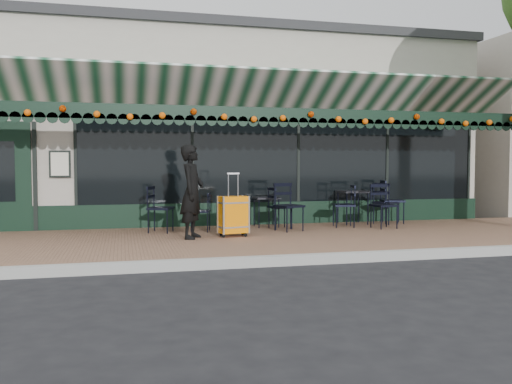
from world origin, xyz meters
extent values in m
plane|color=black|center=(0.00, 0.00, 0.00)|extent=(80.00, 80.00, 0.00)
cube|color=brown|center=(0.00, 2.00, 0.07)|extent=(18.00, 4.00, 0.15)
cube|color=#9E9E99|center=(0.00, -0.08, 0.07)|extent=(18.00, 0.16, 0.15)
cube|color=#AAA093|center=(0.00, 8.00, 2.25)|extent=(12.00, 8.00, 4.50)
cube|color=black|center=(1.20, 3.98, 1.65)|extent=(9.20, 0.04, 2.00)
cube|color=black|center=(-4.80, 3.98, 1.25)|extent=(1.10, 0.07, 2.20)
cube|color=silver|center=(-3.70, 3.94, 1.50)|extent=(0.42, 0.04, 0.55)
cube|color=black|center=(0.00, 2.52, 2.46)|extent=(12.00, 0.03, 0.28)
cylinder|color=orange|center=(0.00, 2.46, 2.44)|extent=(11.60, 0.12, 0.12)
imported|color=black|center=(-1.25, 2.07, 1.00)|extent=(0.63, 0.73, 1.70)
cube|color=orange|center=(-0.47, 2.15, 0.56)|extent=(0.56, 0.39, 0.68)
cube|color=black|center=(-0.47, 2.15, 0.18)|extent=(0.56, 0.39, 0.07)
cube|color=silver|center=(-0.47, 2.15, 1.11)|extent=(0.23, 0.08, 0.42)
cube|color=black|center=(2.57, 3.60, 0.88)|extent=(0.61, 0.61, 0.04)
cylinder|color=black|center=(2.32, 3.35, 0.50)|extent=(0.03, 0.03, 0.71)
cylinder|color=black|center=(2.83, 3.35, 0.50)|extent=(0.03, 0.03, 0.71)
cylinder|color=black|center=(2.32, 3.85, 0.50)|extent=(0.03, 0.03, 0.71)
cylinder|color=black|center=(2.83, 3.85, 0.50)|extent=(0.03, 0.03, 0.71)
cube|color=black|center=(0.53, 3.50, 0.77)|extent=(0.52, 0.52, 0.03)
cylinder|color=black|center=(0.31, 3.29, 0.45)|extent=(0.03, 0.03, 0.61)
cylinder|color=black|center=(0.74, 3.29, 0.45)|extent=(0.03, 0.03, 0.61)
cylinder|color=black|center=(0.31, 3.72, 0.45)|extent=(0.03, 0.03, 0.61)
cylinder|color=black|center=(0.74, 3.72, 0.45)|extent=(0.03, 0.03, 0.61)
camera|label=1|loc=(-2.47, -7.70, 1.51)|focal=38.00mm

